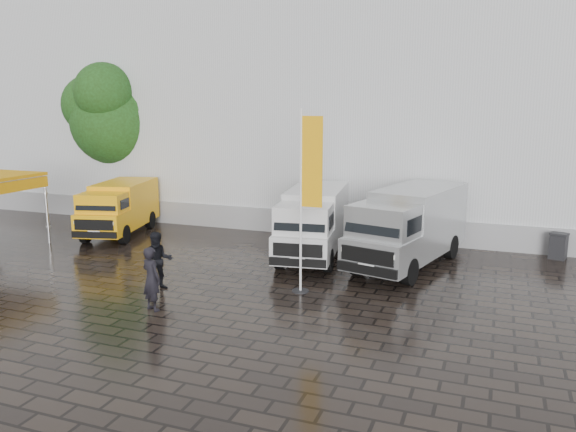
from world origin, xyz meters
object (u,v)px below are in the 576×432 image
van_yellow (119,209)px  person_front (151,279)px  flagpole (307,192)px  wheelie_bin (558,246)px  van_white (313,224)px  van_silver (409,228)px  person_tent (158,261)px

van_yellow → person_front: size_ratio=2.72×
flagpole → wheelie_bin: bearing=42.6°
van_white → person_front: size_ratio=3.20×
van_white → person_front: van_white is taller
van_yellow → wheelie_bin: van_yellow is taller
van_white → flagpole: bearing=-82.7°
van_yellow → van_silver: van_silver is taller
van_silver → person_front: (-5.69, -6.65, -0.43)m
van_white → van_silver: bearing=-8.0°
person_tent → van_yellow: bearing=97.1°
wheelie_bin → person_tent: 13.84m
van_white → van_silver: size_ratio=0.93×
van_silver → wheelie_bin: van_silver is taller
wheelie_bin → person_tent: person_tent is taller
wheelie_bin → person_front: person_front is taller
wheelie_bin → person_front: 14.16m
van_yellow → flagpole: (9.76, -4.28, 1.89)m
van_silver → wheelie_bin: bearing=44.0°
van_yellow → flagpole: size_ratio=0.89×
van_white → wheelie_bin: (8.24, 2.78, -0.73)m
person_tent → van_white: bearing=20.2°
van_silver → flagpole: flagpole is taller
wheelie_bin → van_white: bearing=-144.2°
person_front → van_silver: bearing=-110.9°
van_white → person_tent: 5.99m
person_tent → wheelie_bin: bearing=-3.5°
van_yellow → wheelie_bin: (16.95, 2.34, -0.61)m
van_white → person_tent: (-3.14, -5.09, -0.34)m
wheelie_bin → person_front: (-10.56, -9.43, 0.40)m
wheelie_bin → person_front: bearing=-121.1°
van_yellow → van_silver: size_ratio=0.78×
flagpole → person_tent: (-4.19, -1.25, -2.11)m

